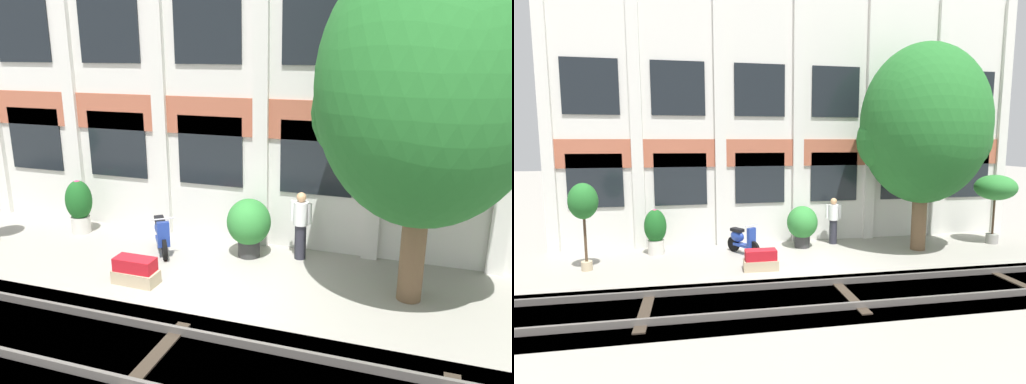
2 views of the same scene
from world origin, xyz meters
The scene contains 11 objects.
ground_plane centered at (0.00, 0.00, 0.00)m, with size 80.00×80.00×0.00m, color #9E998E.
apartment_facade centered at (0.00, 2.95, 4.24)m, with size 16.12×0.64×8.53m.
rail_tracks centered at (0.00, -2.35, -0.13)m, with size 23.76×2.80×0.43m.
broadleaf_tree centered at (3.58, 0.93, 3.89)m, with size 4.10×3.90×6.48m.
potted_plant_stone_basin centered at (-4.72, 1.94, 0.80)m, with size 0.67×0.67×1.41m.
potted_plant_tall_urn centered at (6.51, 1.19, 1.87)m, with size 1.33×1.33×2.36m.
potted_plant_fluted_column centered at (-0.04, 1.90, 0.78)m, with size 1.02×1.02×1.37m.
potted_plant_square_trough centered at (-1.76, -0.18, 0.27)m, with size 0.96×0.47×0.56m.
potted_plant_terracotta_small centered at (-6.42, 0.65, 1.83)m, with size 0.76×0.76×2.39m.
scooter_near_curb centered at (-2.09, 1.50, 0.44)m, with size 0.89×1.17×0.98m.
resident_by_doorway centered at (1.12, 2.15, 0.84)m, with size 0.52×0.34×1.58m.
Camera 2 is at (-3.45, -10.58, 3.50)m, focal length 28.00 mm.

